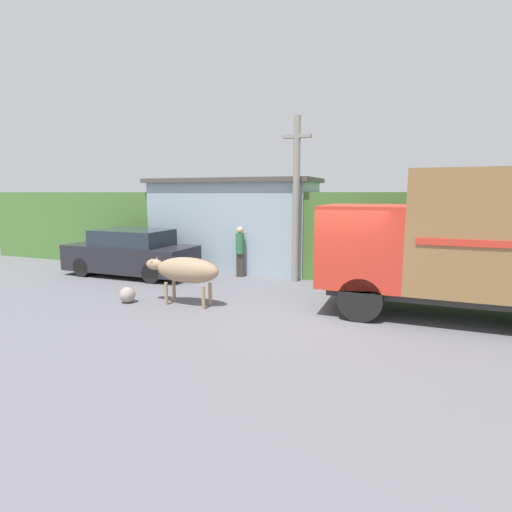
# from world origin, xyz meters

# --- Properties ---
(ground_plane) EXTENTS (60.00, 60.00, 0.00)m
(ground_plane) POSITION_xyz_m (0.00, 0.00, 0.00)
(ground_plane) COLOR slate
(hillside_embankment) EXTENTS (32.00, 6.18, 2.89)m
(hillside_embankment) POSITION_xyz_m (0.00, 6.47, 1.45)
(hillside_embankment) COLOR #4C7A38
(hillside_embankment) RESTS_ON ground_plane
(building_backdrop) EXTENTS (6.36, 2.70, 3.39)m
(building_backdrop) POSITION_xyz_m (-4.63, 4.50, 1.71)
(building_backdrop) COLOR #99ADB7
(building_backdrop) RESTS_ON ground_plane
(cargo_truck) EXTENTS (6.41, 2.43, 3.37)m
(cargo_truck) POSITION_xyz_m (3.05, 0.66, 1.83)
(cargo_truck) COLOR #2D2D2D
(cargo_truck) RESTS_ON ground_plane
(brown_cow) EXTENTS (2.12, 0.66, 1.25)m
(brown_cow) POSITION_xyz_m (-3.61, -0.65, 0.91)
(brown_cow) COLOR #9E7F60
(brown_cow) RESTS_ON ground_plane
(parked_suv) EXTENTS (4.62, 1.80, 1.61)m
(parked_suv) POSITION_xyz_m (-7.37, 1.88, 0.78)
(parked_suv) COLOR #232328
(parked_suv) RESTS_ON ground_plane
(pedestrian_on_hill) EXTENTS (0.36, 0.36, 1.73)m
(pedestrian_on_hill) POSITION_xyz_m (-3.74, 3.09, 0.98)
(pedestrian_on_hill) COLOR #38332D
(pedestrian_on_hill) RESTS_ON ground_plane
(utility_pole) EXTENTS (0.90, 0.22, 5.23)m
(utility_pole) POSITION_xyz_m (-1.77, 3.07, 2.73)
(utility_pole) COLOR gray
(utility_pole) RESTS_ON ground_plane
(roadside_rock) EXTENTS (0.41, 0.41, 0.41)m
(roadside_rock) POSITION_xyz_m (-5.18, -1.04, 0.21)
(roadside_rock) COLOR gray
(roadside_rock) RESTS_ON ground_plane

